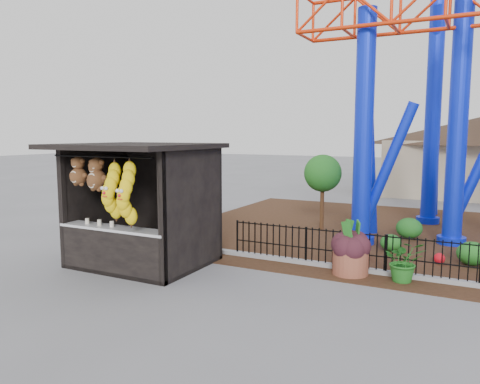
% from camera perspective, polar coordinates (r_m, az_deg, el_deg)
% --- Properties ---
extents(ground, '(120.00, 120.00, 0.00)m').
position_cam_1_polar(ground, '(10.04, -2.26, -12.48)').
color(ground, slate).
rests_on(ground, ground).
extents(mulch_bed, '(18.00, 12.00, 0.02)m').
position_cam_1_polar(mulch_bed, '(16.58, 24.48, -5.21)').
color(mulch_bed, '#331E11').
rests_on(mulch_bed, ground).
extents(curb, '(18.00, 0.18, 0.12)m').
position_cam_1_polar(curb, '(11.72, 23.19, -9.86)').
color(curb, gray).
rests_on(curb, ground).
extents(prize_booth, '(3.50, 3.40, 3.12)m').
position_cam_1_polar(prize_booth, '(12.07, -12.59, -1.82)').
color(prize_booth, black).
rests_on(prize_booth, ground).
extents(terracotta_planter, '(1.13, 1.13, 0.59)m').
position_cam_1_polar(terracotta_planter, '(11.65, 13.30, -8.35)').
color(terracotta_planter, brown).
rests_on(terracotta_planter, ground).
extents(planter_foliage, '(0.70, 0.70, 0.64)m').
position_cam_1_polar(planter_foliage, '(11.50, 13.39, -5.39)').
color(planter_foliage, '#31131B').
rests_on(planter_foliage, terracotta_planter).
extents(potted_plant, '(1.06, 0.98, 0.98)m').
position_cam_1_polar(potted_plant, '(11.38, 19.39, -7.94)').
color(potted_plant, '#265A1A').
rests_on(potted_plant, ground).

